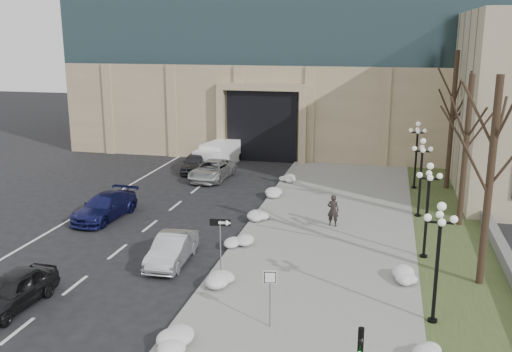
# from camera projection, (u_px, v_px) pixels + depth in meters

# --- Properties ---
(sidewalk) EXTENTS (9.00, 40.00, 0.12)m
(sidewalk) POSITION_uv_depth(u_px,v_px,m) (327.00, 239.00, 29.93)
(sidewalk) COLOR gray
(sidewalk) RESTS_ON ground
(curb) EXTENTS (0.30, 40.00, 0.14)m
(curb) POSITION_uv_depth(u_px,v_px,m) (244.00, 232.00, 30.91)
(curb) COLOR gray
(curb) RESTS_ON ground
(grass_strip) EXTENTS (4.00, 40.00, 0.10)m
(grass_strip) POSITION_uv_depth(u_px,v_px,m) (457.00, 250.00, 28.50)
(grass_strip) COLOR #384723
(grass_strip) RESTS_ON ground
(stone_wall) EXTENTS (0.50, 30.00, 0.70)m
(stone_wall) POSITION_uv_depth(u_px,v_px,m) (493.00, 234.00, 29.87)
(stone_wall) COLOR slate
(stone_wall) RESTS_ON ground
(car_a) EXTENTS (1.98, 4.34, 1.44)m
(car_a) POSITION_uv_depth(u_px,v_px,m) (13.00, 291.00, 22.44)
(car_a) COLOR black
(car_a) RESTS_ON ground
(car_b) EXTENTS (1.64, 4.24, 1.38)m
(car_b) POSITION_uv_depth(u_px,v_px,m) (172.00, 249.00, 26.80)
(car_b) COLOR #B5B8BE
(car_b) RESTS_ON ground
(car_c) EXTENTS (2.51, 5.17, 1.45)m
(car_c) POSITION_uv_depth(u_px,v_px,m) (105.00, 207.00, 33.29)
(car_c) COLOR #171952
(car_c) RESTS_ON ground
(car_d) EXTENTS (2.73, 5.25, 1.41)m
(car_d) POSITION_uv_depth(u_px,v_px,m) (212.00, 170.00, 42.28)
(car_d) COLOR #B7B7B7
(car_d) RESTS_ON ground
(car_e) EXTENTS (2.22, 4.39, 1.43)m
(car_e) POSITION_uv_depth(u_px,v_px,m) (195.00, 163.00, 44.59)
(car_e) COLOR #2C2C31
(car_e) RESTS_ON ground
(pedestrian) EXTENTS (0.69, 0.48, 1.80)m
(pedestrian) POSITION_uv_depth(u_px,v_px,m) (333.00, 210.00, 31.63)
(pedestrian) COLOR black
(pedestrian) RESTS_ON sidewalk
(box_truck) EXTENTS (2.95, 5.96, 1.81)m
(box_truck) POSITION_uv_depth(u_px,v_px,m) (220.00, 154.00, 47.20)
(box_truck) COLOR white
(box_truck) RESTS_ON ground
(one_way_sign) EXTENTS (0.98, 0.28, 2.61)m
(one_way_sign) POSITION_uv_depth(u_px,v_px,m) (224.00, 229.00, 25.18)
(one_way_sign) COLOR slate
(one_way_sign) RESTS_ON ground
(keep_sign) EXTENTS (0.50, 0.14, 2.32)m
(keep_sign) POSITION_uv_depth(u_px,v_px,m) (270.00, 287.00, 20.52)
(keep_sign) COLOR slate
(keep_sign) RESTS_ON ground
(snow_clump_b) EXTENTS (1.10, 1.60, 0.36)m
(snow_clump_b) POSITION_uv_depth(u_px,v_px,m) (172.00, 342.00, 19.52)
(snow_clump_b) COLOR silver
(snow_clump_b) RESTS_ON sidewalk
(snow_clump_c) EXTENTS (1.10, 1.60, 0.36)m
(snow_clump_c) POSITION_uv_depth(u_px,v_px,m) (216.00, 281.00, 24.33)
(snow_clump_c) COLOR silver
(snow_clump_c) RESTS_ON sidewalk
(snow_clump_d) EXTENTS (1.10, 1.60, 0.36)m
(snow_clump_d) POSITION_uv_depth(u_px,v_px,m) (241.00, 242.00, 28.84)
(snow_clump_d) COLOR silver
(snow_clump_d) RESTS_ON sidewalk
(snow_clump_e) EXTENTS (1.10, 1.60, 0.36)m
(snow_clump_e) POSITION_uv_depth(u_px,v_px,m) (261.00, 216.00, 33.02)
(snow_clump_e) COLOR silver
(snow_clump_e) RESTS_ON sidewalk
(snow_clump_f) EXTENTS (1.10, 1.60, 0.36)m
(snow_clump_f) POSITION_uv_depth(u_px,v_px,m) (272.00, 195.00, 37.24)
(snow_clump_f) COLOR silver
(snow_clump_f) RESTS_ON sidewalk
(snow_clump_g) EXTENTS (1.10, 1.60, 0.36)m
(snow_clump_g) POSITION_uv_depth(u_px,v_px,m) (285.00, 179.00, 41.24)
(snow_clump_g) COLOR silver
(snow_clump_g) RESTS_ON sidewalk
(snow_clump_i) EXTENTS (1.10, 1.60, 0.36)m
(snow_clump_i) POSITION_uv_depth(u_px,v_px,m) (409.00, 277.00, 24.73)
(snow_clump_i) COLOR silver
(snow_clump_i) RESTS_ON sidewalk
(lamppost_a) EXTENTS (1.18, 1.18, 4.76)m
(lamppost_a) POSITION_uv_depth(u_px,v_px,m) (438.00, 247.00, 20.58)
(lamppost_a) COLOR black
(lamppost_a) RESTS_ON ground
(lamppost_b) EXTENTS (1.18, 1.18, 4.76)m
(lamppost_b) POSITION_uv_depth(u_px,v_px,m) (428.00, 198.00, 26.72)
(lamppost_b) COLOR black
(lamppost_b) RESTS_ON ground
(lamppost_c) EXTENTS (1.18, 1.18, 4.76)m
(lamppost_c) POSITION_uv_depth(u_px,v_px,m) (421.00, 167.00, 32.86)
(lamppost_c) COLOR black
(lamppost_c) RESTS_ON ground
(lamppost_d) EXTENTS (1.18, 1.18, 4.76)m
(lamppost_d) POSITION_uv_depth(u_px,v_px,m) (417.00, 146.00, 39.00)
(lamppost_d) COLOR black
(lamppost_d) RESTS_ON ground
(tree_near) EXTENTS (3.20, 3.20, 9.00)m
(tree_near) POSITION_uv_depth(u_px,v_px,m) (493.00, 153.00, 23.20)
(tree_near) COLOR black
(tree_near) RESTS_ON ground
(tree_mid) EXTENTS (3.20, 3.20, 8.50)m
(tree_mid) POSITION_uv_depth(u_px,v_px,m) (467.00, 130.00, 30.84)
(tree_mid) COLOR black
(tree_mid) RESTS_ON ground
(tree_far) EXTENTS (3.20, 3.20, 9.50)m
(tree_far) POSITION_uv_depth(u_px,v_px,m) (454.00, 101.00, 38.24)
(tree_far) COLOR black
(tree_far) RESTS_ON ground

